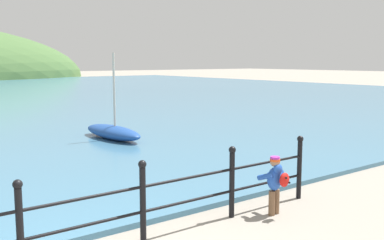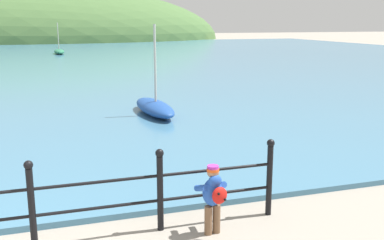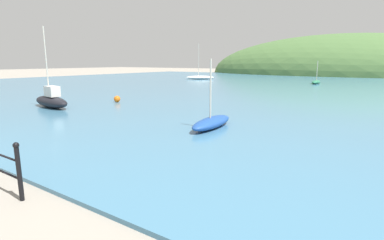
% 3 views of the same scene
% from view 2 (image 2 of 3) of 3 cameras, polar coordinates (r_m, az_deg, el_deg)
% --- Properties ---
extents(water, '(80.00, 60.00, 0.10)m').
position_cam_2_polar(water, '(36.47, -20.41, 7.17)').
color(water, teal).
rests_on(water, ground).
extents(far_hillside, '(58.78, 32.33, 16.88)m').
position_cam_2_polar(far_hillside, '(74.87, -19.28, 9.56)').
color(far_hillside, '#476B38').
rests_on(far_hillside, ground).
extents(child_in_coat, '(0.41, 0.55, 1.00)m').
position_cam_2_polar(child_in_coat, '(6.30, 2.74, -9.30)').
color(child_in_coat, brown).
rests_on(child_in_coat, ground).
extents(boat_far_right, '(0.94, 2.87, 2.69)m').
position_cam_2_polar(boat_far_right, '(41.34, -16.51, 8.35)').
color(boat_far_right, '#287551').
rests_on(boat_far_right, water).
extents(boat_twin_mast, '(1.04, 2.95, 2.75)m').
position_cam_2_polar(boat_twin_mast, '(13.95, -4.79, 1.65)').
color(boat_twin_mast, '#1E4793').
rests_on(boat_twin_mast, water).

